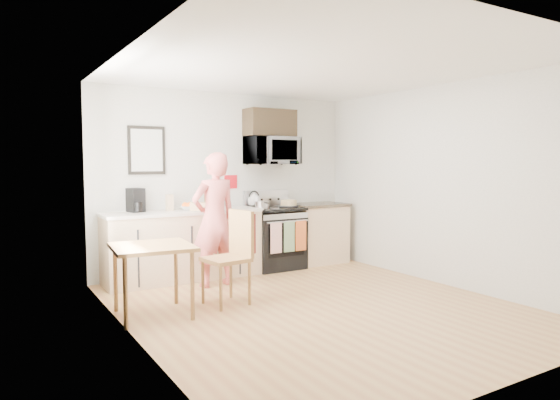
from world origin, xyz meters
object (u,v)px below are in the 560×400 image
person (214,220)px  range (275,239)px  microwave (271,151)px  dining_table (152,253)px  cake (289,203)px  chair (237,243)px

person → range: bearing=-163.2°
microwave → person: (-1.22, -0.63, -0.90)m
microwave → person: 1.64m
range → dining_table: 2.66m
person → cake: 1.49m
range → microwave: bearing=90.1°
chair → cake: chair is taller
range → chair: (-1.31, -1.35, 0.24)m
person → cake: (1.42, 0.46, 0.11)m
dining_table → cake: (2.48, 1.28, 0.32)m
microwave → dining_table: bearing=-147.5°
person → dining_table: person is taller
range → microwave: 1.33m
range → microwave: (-0.00, 0.10, 1.32)m
range → microwave: microwave is taller
microwave → cake: 0.83m
cake → range: bearing=162.4°
range → chair: range is taller
microwave → person: size_ratio=0.44×
person → cake: person is taller
range → cake: size_ratio=3.93×
microwave → dining_table: (-2.28, -1.45, -1.10)m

